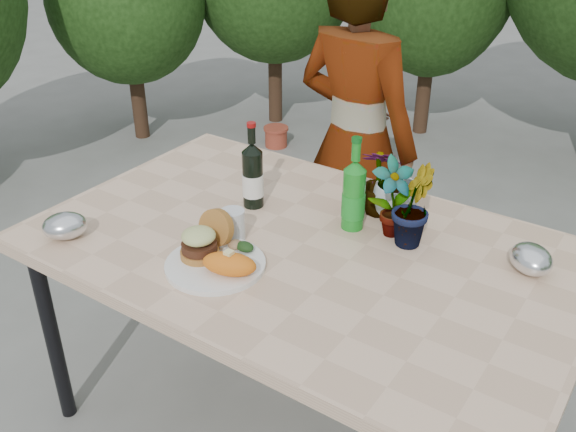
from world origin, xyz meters
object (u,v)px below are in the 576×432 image
Objects in this scene: wine_bottle at (253,176)px; person at (355,143)px; patio_table at (303,260)px; dinner_plate at (215,265)px.

person is (0.02, 0.65, -0.11)m from wine_bottle.
patio_table is 1.07× the size of person.
patio_table is at bearing 60.91° from dinner_plate.
wine_bottle is 0.66m from person.
patio_table is 0.80m from person.
dinner_plate is 0.19× the size of person.
wine_bottle reaches higher than dinner_plate.
wine_bottle is at bearing 157.73° from patio_table.
dinner_plate is 0.39m from wine_bottle.
dinner_plate reaches higher than patio_table.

